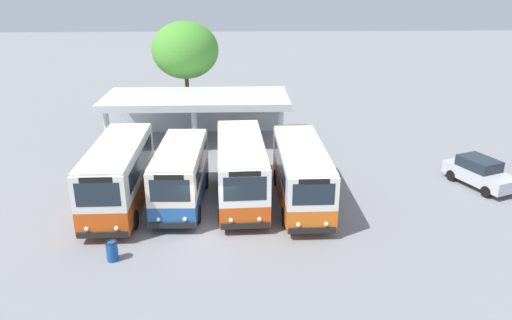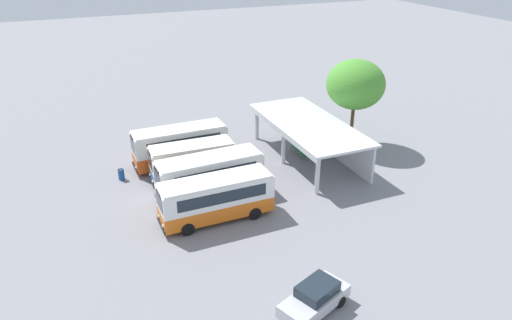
% 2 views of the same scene
% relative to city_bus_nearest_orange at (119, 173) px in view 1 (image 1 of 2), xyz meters
% --- Properties ---
extents(ground_plane, '(180.00, 180.00, 0.00)m').
position_rel_city_bus_nearest_orange_xyz_m(ground_plane, '(4.71, -2.72, -1.86)').
color(ground_plane, gray).
extents(city_bus_nearest_orange, '(2.54, 7.93, 3.37)m').
position_rel_city_bus_nearest_orange_xyz_m(city_bus_nearest_orange, '(0.00, 0.00, 0.00)').
color(city_bus_nearest_orange, black).
rests_on(city_bus_nearest_orange, ground).
extents(city_bus_second_in_row, '(2.47, 6.77, 3.12)m').
position_rel_city_bus_nearest_orange_xyz_m(city_bus_second_in_row, '(3.10, 0.18, -0.13)').
color(city_bus_second_in_row, black).
rests_on(city_bus_second_in_row, ground).
extents(city_bus_middle_cream, '(2.71, 8.00, 3.30)m').
position_rel_city_bus_nearest_orange_xyz_m(city_bus_middle_cream, '(6.20, 0.62, -0.03)').
color(city_bus_middle_cream, black).
rests_on(city_bus_middle_cream, ground).
extents(city_bus_fourth_amber, '(2.45, 7.89, 3.13)m').
position_rel_city_bus_nearest_orange_xyz_m(city_bus_fourth_amber, '(9.30, 0.05, -0.12)').
color(city_bus_fourth_amber, black).
rests_on(city_bus_fourth_amber, ground).
extents(parked_car_flank, '(3.13, 4.41, 1.62)m').
position_rel_city_bus_nearest_orange_xyz_m(parked_car_flank, '(19.69, 1.94, -1.03)').
color(parked_car_flank, black).
rests_on(parked_car_flank, ground).
extents(terminal_canopy, '(12.88, 5.68, 3.40)m').
position_rel_city_bus_nearest_orange_xyz_m(terminal_canopy, '(3.13, 11.15, 0.79)').
color(terminal_canopy, silver).
rests_on(terminal_canopy, ground).
extents(waiting_chair_end_by_column, '(0.46, 0.46, 0.86)m').
position_rel_city_bus_nearest_orange_xyz_m(waiting_chair_end_by_column, '(1.19, 10.23, -1.33)').
color(waiting_chair_end_by_column, slate).
rests_on(waiting_chair_end_by_column, ground).
extents(waiting_chair_second_from_end, '(0.46, 0.46, 0.86)m').
position_rel_city_bus_nearest_orange_xyz_m(waiting_chair_second_from_end, '(1.77, 10.29, -1.33)').
color(waiting_chair_second_from_end, slate).
rests_on(waiting_chair_second_from_end, ground).
extents(waiting_chair_middle_seat, '(0.46, 0.46, 0.86)m').
position_rel_city_bus_nearest_orange_xyz_m(waiting_chair_middle_seat, '(2.35, 10.30, -1.33)').
color(waiting_chair_middle_seat, slate).
rests_on(waiting_chair_middle_seat, ground).
extents(waiting_chair_fourth_seat, '(0.46, 0.46, 0.86)m').
position_rel_city_bus_nearest_orange_xyz_m(waiting_chair_fourth_seat, '(2.92, 10.23, -1.33)').
color(waiting_chair_fourth_seat, slate).
rests_on(waiting_chair_fourth_seat, ground).
extents(waiting_chair_fifth_seat, '(0.46, 0.46, 0.86)m').
position_rel_city_bus_nearest_orange_xyz_m(waiting_chair_fifth_seat, '(3.50, 10.16, -1.33)').
color(waiting_chair_fifth_seat, slate).
rests_on(waiting_chair_fifth_seat, ground).
extents(roadside_tree_behind_canopy, '(5.24, 5.24, 8.03)m').
position_rel_city_bus_nearest_orange_xyz_m(roadside_tree_behind_canopy, '(1.95, 15.80, 3.94)').
color(roadside_tree_behind_canopy, brown).
rests_on(roadside_tree_behind_canopy, ground).
extents(litter_bin_apron, '(0.49, 0.49, 0.90)m').
position_rel_city_bus_nearest_orange_xyz_m(litter_bin_apron, '(0.76, -5.13, -1.40)').
color(litter_bin_apron, '#19478C').
rests_on(litter_bin_apron, ground).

